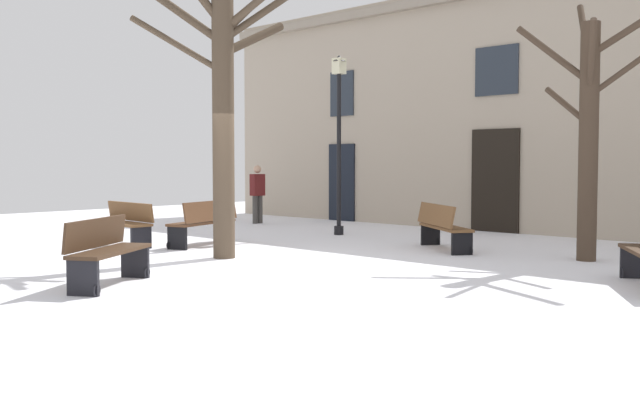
# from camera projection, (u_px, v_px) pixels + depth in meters

# --- Properties ---
(ground_plane) EXTENTS (29.27, 29.27, 0.00)m
(ground_plane) POSITION_uv_depth(u_px,v_px,m) (254.00, 266.00, 11.12)
(ground_plane) COLOR white
(building_facade) EXTENTS (18.29, 0.60, 6.03)m
(building_facade) POSITION_uv_depth(u_px,v_px,m) (500.00, 104.00, 16.73)
(building_facade) COLOR tan
(building_facade) RESTS_ON ground
(tree_left_of_center) EXTENTS (2.21, 2.40, 5.32)m
(tree_left_of_center) POSITION_uv_depth(u_px,v_px,m) (223.00, 88.00, 12.00)
(tree_left_of_center) COLOR #4C3D2D
(tree_left_of_center) RESTS_ON ground
(tree_near_facade) EXTENTS (2.94, 2.02, 4.55)m
(tree_near_facade) POSITION_uv_depth(u_px,v_px,m) (590.00, 123.00, 11.67)
(tree_near_facade) COLOR #423326
(tree_near_facade) RESTS_ON ground
(streetlamp) EXTENTS (0.30, 0.30, 4.12)m
(streetlamp) POSITION_uv_depth(u_px,v_px,m) (339.00, 126.00, 15.95)
(streetlamp) COLOR black
(streetlamp) RESTS_ON ground
(bench_near_lamp) EXTENTS (1.23, 1.57, 0.92)m
(bench_near_lamp) POSITION_uv_depth(u_px,v_px,m) (107.00, 251.00, 9.31)
(bench_near_lamp) COLOR #3D2819
(bench_near_lamp) RESTS_ON ground
(bench_near_center_tree) EXTENTS (1.67, 1.39, 0.88)m
(bench_near_center_tree) POSITION_uv_depth(u_px,v_px,m) (442.00, 226.00, 13.24)
(bench_near_center_tree) COLOR brown
(bench_near_center_tree) RESTS_ON ground
(bench_back_to_back_left) EXTENTS (1.78, 0.59, 0.87)m
(bench_back_to_back_left) POSITION_uv_depth(u_px,v_px,m) (123.00, 223.00, 13.96)
(bench_back_to_back_left) COLOR brown
(bench_back_to_back_left) RESTS_ON ground
(bench_far_corner) EXTENTS (0.97, 1.79, 0.91)m
(bench_far_corner) POSITION_uv_depth(u_px,v_px,m) (204.00, 222.00, 13.93)
(bench_far_corner) COLOR #51331E
(bench_far_corner) RESTS_ON ground
(person_by_shop_door) EXTENTS (0.23, 0.38, 1.60)m
(person_by_shop_door) POSITION_uv_depth(u_px,v_px,m) (257.00, 192.00, 19.08)
(person_by_shop_door) COLOR #403D3A
(person_by_shop_door) RESTS_ON ground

